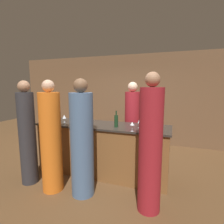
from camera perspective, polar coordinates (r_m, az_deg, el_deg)
name	(u,v)px	position (r m, az deg, el deg)	size (l,w,h in m)	color
ground_plane	(103,172)	(3.93, -3.10, -19.07)	(14.00, 14.00, 0.00)	brown
back_wall	(129,99)	(5.71, 5.70, 4.22)	(8.00, 0.06, 2.80)	brown
bar_counter	(102,149)	(3.72, -3.16, -11.90)	(2.71, 0.78, 1.04)	brown
bartender	(132,125)	(4.21, 6.56, -4.25)	(0.35, 0.35, 1.91)	maroon
guest_0	(82,143)	(2.94, -9.76, -9.86)	(0.38, 0.38, 1.94)	#4C6B93
guest_1	(51,141)	(3.20, -19.29, -8.78)	(0.36, 0.36, 1.92)	orange
guest_2	(150,149)	(2.58, 12.39, -11.57)	(0.33, 0.33, 2.01)	maroon
guest_3	(27,136)	(3.61, -25.89, -7.01)	(0.30, 0.30, 1.92)	#2D2D33
wine_bottle_0	(116,121)	(3.32, 1.37, -2.89)	(0.07, 0.07, 0.31)	#19381E
wine_bottle_1	(57,117)	(3.97, -17.65, -1.42)	(0.08, 0.08, 0.31)	black
wine_glass_0	(64,117)	(3.90, -15.32, -1.54)	(0.08, 0.08, 0.16)	silver
wine_glass_1	(132,124)	(3.03, 6.62, -3.86)	(0.08, 0.08, 0.17)	silver
wine_glass_2	(48,118)	(3.80, -20.25, -1.89)	(0.07, 0.07, 0.16)	silver
wine_glass_3	(139,121)	(3.29, 8.92, -3.06)	(0.06, 0.06, 0.17)	silver
wine_glass_4	(146,121)	(3.29, 11.03, -3.00)	(0.07, 0.07, 0.17)	silver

